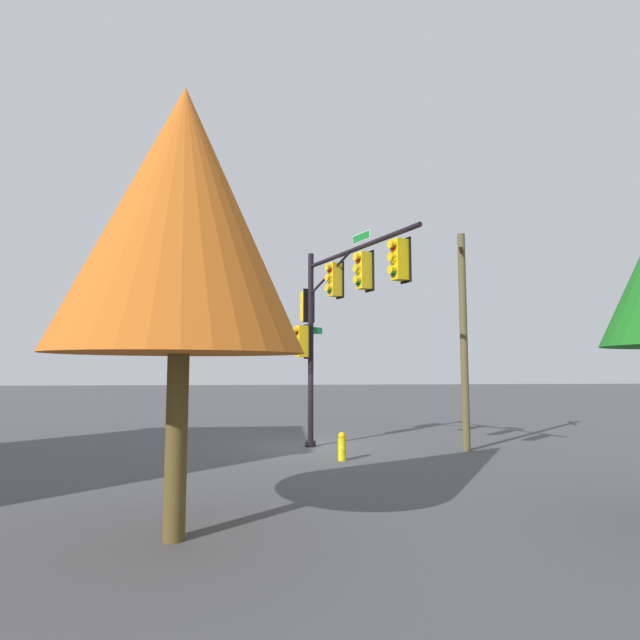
{
  "coord_description": "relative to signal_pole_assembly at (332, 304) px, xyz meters",
  "views": [
    {
      "loc": [
        17.62,
        -1.22,
        2.76
      ],
      "look_at": [
        -0.11,
        0.34,
        4.44
      ],
      "focal_mm": 28.04,
      "sensor_mm": 36.0,
      "label": 1
    }
  ],
  "objects": [
    {
      "name": "ground_plane",
      "position": [
        -1.56,
        -0.59,
        -4.81
      ],
      "size": [
        120.0,
        120.0,
        0.0
      ],
      "primitive_type": "plane",
      "color": "#48484A"
    },
    {
      "name": "signal_pole_assembly",
      "position": [
        0.0,
        0.0,
        0.0
      ],
      "size": [
        6.28,
        3.12,
        6.82
      ],
      "color": "black",
      "rests_on": "ground_plane"
    },
    {
      "name": "utility_pole",
      "position": [
        -0.24,
        4.49,
        -0.99
      ],
      "size": [
        1.71,
        0.8,
        7.31
      ],
      "color": "brown",
      "rests_on": "ground_plane"
    },
    {
      "name": "fire_hydrant",
      "position": [
        1.11,
        0.16,
        -4.39
      ],
      "size": [
        0.33,
        0.24,
        0.83
      ],
      "color": "yellow",
      "rests_on": "ground_plane"
    },
    {
      "name": "tree_near",
      "position": [
        7.63,
        -3.42,
        0.47
      ],
      "size": [
        4.17,
        4.17,
        7.61
      ],
      "color": "#51421D",
      "rests_on": "ground_plane"
    }
  ]
}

